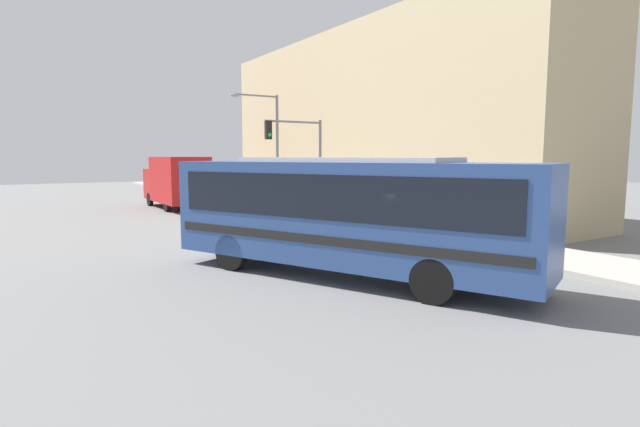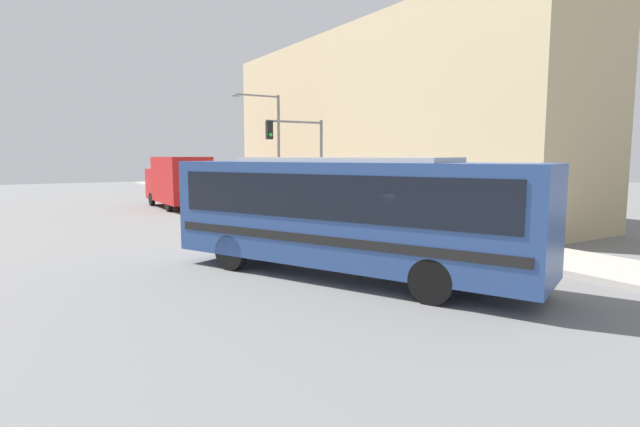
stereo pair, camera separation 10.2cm
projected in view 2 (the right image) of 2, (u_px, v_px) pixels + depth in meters
ground_plane at (394, 282)px, 13.49m from camera, size 120.00×120.00×0.00m
sidewalk at (271, 205)px, 33.59m from camera, size 3.29×70.00×0.18m
building_facade at (377, 124)px, 30.84m from camera, size 6.00×27.17×10.77m
city_bus at (346, 208)px, 13.82m from camera, size 6.74×10.80×3.36m
delivery_truck at (178, 181)px, 32.51m from camera, size 2.49×7.35×3.35m
fire_hydrant at (420, 228)px, 19.89m from camera, size 0.26×0.36×0.70m
traffic_light_pole at (302, 150)px, 25.50m from camera, size 3.28×0.35×5.08m
street_lamp at (272, 140)px, 30.12m from camera, size 3.09×0.28×6.86m
pedestrian_near_corner at (420, 210)px, 21.71m from camera, size 0.34×0.34×1.73m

